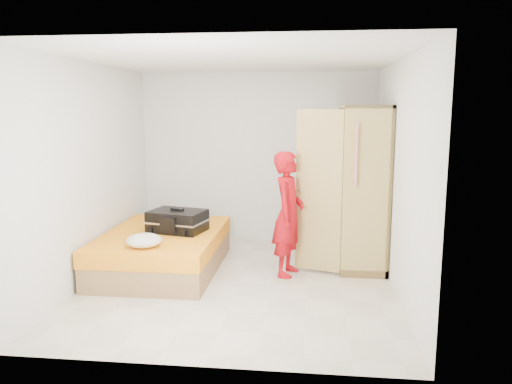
# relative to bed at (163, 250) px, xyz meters

# --- Properties ---
(room) EXTENTS (4.00, 4.02, 2.60)m
(room) POSITION_rel_bed_xyz_m (1.05, -0.38, 1.05)
(room) COLOR beige
(room) RESTS_ON ground
(bed) EXTENTS (1.42, 2.02, 0.50)m
(bed) POSITION_rel_bed_xyz_m (0.00, 0.00, 0.00)
(bed) COLOR #9E7247
(bed) RESTS_ON ground
(wardrobe) EXTENTS (1.15, 1.20, 2.10)m
(wardrobe) POSITION_rel_bed_xyz_m (2.50, 0.49, 0.75)
(wardrobe) COLOR tan
(wardrobe) RESTS_ON ground
(person) EXTENTS (0.48, 0.63, 1.55)m
(person) POSITION_rel_bed_xyz_m (1.61, -0.01, 0.52)
(person) COLOR red
(person) RESTS_ON ground
(suitcase) EXTENTS (0.79, 0.65, 0.30)m
(suitcase) POSITION_rel_bed_xyz_m (0.18, 0.05, 0.38)
(suitcase) COLOR black
(suitcase) RESTS_ON bed
(round_cushion) EXTENTS (0.40, 0.40, 0.15)m
(round_cushion) POSITION_rel_bed_xyz_m (0.00, -0.71, 0.32)
(round_cushion) COLOR white
(round_cushion) RESTS_ON bed
(pillow) EXTENTS (0.59, 0.37, 0.10)m
(pillow) POSITION_rel_bed_xyz_m (-0.06, 0.85, 0.30)
(pillow) COLOR white
(pillow) RESTS_ON bed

